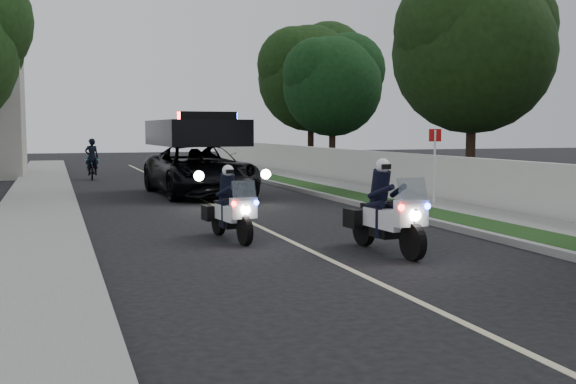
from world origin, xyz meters
The scene contains 17 objects.
ground centered at (0.00, 0.00, 0.00)m, with size 120.00×120.00×0.00m, color black.
curb_right centered at (4.10, 10.00, 0.07)m, with size 0.20×60.00×0.15m, color gray.
grass_verge centered at (4.80, 10.00, 0.08)m, with size 1.20×60.00×0.16m, color #193814.
sidewalk_right centered at (6.10, 10.00, 0.08)m, with size 1.40×60.00×0.16m, color gray.
property_wall centered at (7.10, 10.00, 0.75)m, with size 0.22×60.00×1.50m, color beige.
curb_left centered at (-4.10, 10.00, 0.07)m, with size 0.20×60.00×0.15m, color gray.
sidewalk_left centered at (-5.20, 10.00, 0.08)m, with size 2.00×60.00×0.16m, color gray.
lane_marking centered at (0.00, 10.00, 0.00)m, with size 0.12×50.00×0.01m, color #BFB78C.
police_moto_left centered at (-1.13, 3.46, 0.00)m, with size 0.65×1.87×1.59m, color white, non-canonical shape.
police_moto_right centered at (1.30, 1.03, 0.00)m, with size 0.74×2.11×1.79m, color silver, non-canonical shape.
police_suv centered at (0.23, 13.35, 0.00)m, with size 2.99×6.45×3.14m, color black.
bicycle centered at (-2.97, 22.45, 0.00)m, with size 0.65×1.85×0.97m, color black.
cyclist centered at (-2.97, 22.45, 0.00)m, with size 0.62×0.41×1.71m, color black.
sign_post centered at (6.00, 7.15, 0.00)m, with size 0.38×0.38×2.43m, color red, non-canonical shape.
tree_right_c centered at (10.22, 11.62, 0.00)m, with size 6.04×6.04×10.07m, color black, non-canonical shape.
tree_right_d centered at (9.75, 24.04, 0.00)m, with size 5.40×5.40×9.01m, color #123814, non-canonical shape.
tree_right_e centered at (9.58, 26.91, 0.00)m, with size 6.12×6.12×10.20m, color #183510, non-canonical shape.
Camera 1 is at (-4.63, -10.57, 2.34)m, focal length 42.77 mm.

